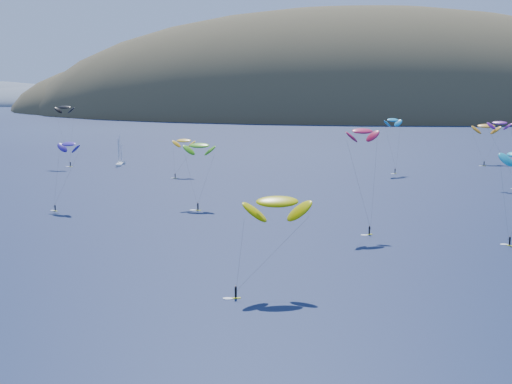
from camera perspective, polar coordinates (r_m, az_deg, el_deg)
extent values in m
plane|color=black|center=(87.30, 1.63, -14.82)|extent=(2800.00, 2800.00, 0.00)
ellipsoid|color=#3D3526|center=(641.16, 8.07, 5.13)|extent=(600.00, 300.00, 210.00)
ellipsoid|color=#3D3526|center=(686.54, -5.51, 5.92)|extent=(340.00, 240.00, 120.00)
ellipsoid|color=slate|center=(872.19, -16.67, 6.64)|extent=(240.00, 180.00, 44.00)
cube|color=white|center=(283.72, -10.85, 2.18)|extent=(3.59, 8.34, 0.97)
cylinder|color=white|center=(283.57, -10.85, 3.33)|extent=(0.15, 0.15, 11.31)
cube|color=yellow|center=(246.19, -6.48, 1.10)|extent=(1.35, 0.51, 0.07)
cylinder|color=black|center=(246.07, -6.49, 1.30)|extent=(0.31, 0.31, 1.42)
sphere|color=#8C6047|center=(245.95, -6.49, 1.48)|extent=(0.24, 0.24, 0.24)
ellipsoid|color=yellow|center=(251.53, -5.79, 4.11)|extent=(8.29, 4.44, 4.45)
cube|color=yellow|center=(116.19, -1.63, -8.48)|extent=(1.63, 0.86, 0.09)
cylinder|color=black|center=(115.89, -1.63, -8.02)|extent=(0.37, 0.37, 1.68)
sphere|color=#8C6047|center=(115.60, -1.63, -7.56)|extent=(0.28, 0.28, 0.28)
ellipsoid|color=#C4C002|center=(118.41, 1.71, -0.78)|extent=(12.00, 7.92, 6.15)
cube|color=yellow|center=(188.46, -4.67, -1.47)|extent=(1.65, 0.64, 0.09)
cylinder|color=black|center=(188.26, -4.67, -1.17)|extent=(0.38, 0.38, 1.72)
sphere|color=#8C6047|center=(188.08, -4.68, -0.87)|extent=(0.29, 0.29, 0.29)
ellipsoid|color=#50B21D|center=(194.33, -4.56, 3.73)|extent=(9.11, 4.99, 4.86)
cube|color=yellow|center=(261.22, 11.06, 1.47)|extent=(1.30, 1.27, 0.08)
cylinder|color=black|center=(261.10, 11.06, 1.67)|extent=(0.33, 0.33, 1.50)
sphere|color=#8C6047|center=(260.99, 11.07, 1.86)|extent=(0.25, 0.25, 0.25)
ellipsoid|color=#1391CE|center=(262.20, 10.90, 5.68)|extent=(8.60, 8.49, 4.60)
cube|color=yellow|center=(159.31, 19.62, -4.06)|extent=(1.43, 1.40, 0.09)
cylinder|color=black|center=(159.09, 19.64, -3.71)|extent=(0.36, 0.36, 1.66)
sphere|color=#8C6047|center=(158.88, 19.66, -3.38)|extent=(0.28, 0.28, 0.28)
ellipsoid|color=#6F198D|center=(239.08, 18.91, 5.26)|extent=(7.92, 5.72, 4.02)
cube|color=yellow|center=(162.09, 9.05, -3.38)|extent=(1.56, 1.18, 0.09)
cylinder|color=black|center=(161.88, 9.06, -3.05)|extent=(0.36, 0.36, 1.66)
sphere|color=#8C6047|center=(161.67, 9.06, -2.71)|extent=(0.28, 0.28, 0.28)
ellipsoid|color=#BD1945|center=(163.22, 8.51, 4.85)|extent=(8.92, 7.41, 4.54)
cube|color=yellow|center=(194.32, -15.76, -1.47)|extent=(1.34, 0.93, 0.07)
cylinder|color=black|center=(194.17, -15.77, -1.23)|extent=(0.31, 0.31, 1.40)
sphere|color=#8C6047|center=(194.02, -15.79, -1.00)|extent=(0.23, 0.23, 0.23)
ellipsoid|color=#33209C|center=(197.40, -14.75, 3.74)|extent=(8.32, 6.55, 4.21)
cube|color=yellow|center=(290.61, 17.77, 2.00)|extent=(1.51, 0.59, 0.08)
cylinder|color=black|center=(290.49, 17.78, 2.18)|extent=(0.34, 0.34, 1.57)
sphere|color=#8C6047|center=(290.38, 17.79, 2.36)|extent=(0.26, 0.26, 0.26)
ellipsoid|color=orange|center=(300.98, 17.94, 5.04)|extent=(11.20, 6.16, 5.98)
cube|color=yellow|center=(283.94, -14.62, 1.98)|extent=(1.52, 0.56, 0.08)
cylinder|color=black|center=(283.82, -14.63, 2.17)|extent=(0.35, 0.35, 1.59)
sphere|color=#8C6047|center=(283.71, -14.64, 2.35)|extent=(0.27, 0.27, 0.27)
ellipsoid|color=black|center=(286.21, -15.07, 6.57)|extent=(8.02, 4.28, 4.31)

